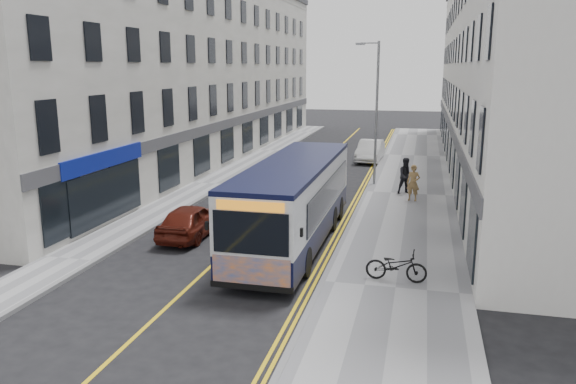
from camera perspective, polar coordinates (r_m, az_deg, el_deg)
The scene contains 17 objects.
ground at distance 19.95m, azimuth -7.31°, elevation -7.00°, with size 140.00×140.00×0.00m, color black.
pavement_east at distance 30.25m, azimuth 12.17°, elevation -0.25°, with size 4.50×64.00×0.12m, color #969699.
pavement_west at distance 32.48m, azimuth -8.06°, elevation 0.80°, with size 2.00×64.00×0.12m, color #969699.
kerb_east at distance 30.38m, azimuth 7.93°, elevation -0.02°, with size 0.18×64.00×0.13m, color slate.
kerb_west at distance 32.13m, azimuth -6.41°, elevation 0.72°, with size 0.18×64.00×0.13m, color slate.
road_centre_line at distance 31.02m, azimuth 0.56°, elevation 0.25°, with size 0.12×64.00×0.01m, color yellow.
road_dbl_yellow_inner at distance 30.44m, azimuth 7.09°, elevation -0.09°, with size 0.10×64.00×0.01m, color yellow.
road_dbl_yellow_outer at distance 30.42m, azimuth 7.46°, elevation -0.11°, with size 0.10×64.00×0.01m, color yellow.
terrace_east at distance 38.79m, azimuth 20.97°, elevation 11.61°, with size 6.00×46.00×13.00m, color silver.
terrace_west at distance 41.64m, azimuth -8.95°, elevation 12.29°, with size 6.00×46.00×13.00m, color silver.
streetlamp at distance 31.71m, azimuth 8.85°, elevation 8.38°, with size 1.32×0.18×8.00m.
city_bus at distance 21.22m, azimuth 0.63°, elevation -0.76°, with size 2.57×11.03×3.20m.
bicycle at distance 17.91m, azimuth 10.94°, elevation -7.36°, with size 0.66×1.89×1.00m, color black.
pedestrian_near at distance 28.50m, azimuth 12.61°, elevation 0.92°, with size 0.66×0.43×1.80m, color olive.
pedestrian_far at distance 30.01m, azimuth 11.93°, elevation 1.62°, with size 0.92×0.71×1.89m, color black.
car_white at distance 40.63m, azimuth 8.36°, elevation 4.16°, with size 1.59×4.56×1.50m, color silver.
car_maroon at distance 22.67m, azimuth -9.86°, elevation -2.87°, with size 1.60×3.97×1.35m, color #54170E.
Camera 1 is at (6.83, -17.51, 6.69)m, focal length 35.00 mm.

